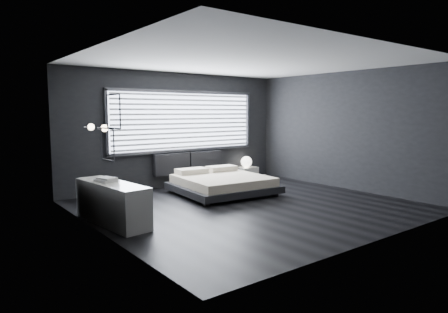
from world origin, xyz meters
TOP-DOWN VIEW (x-y plane):
  - room at (0.00, 0.00)m, footprint 6.04×6.00m
  - window at (0.20, 2.70)m, footprint 4.14×0.09m
  - headboard at (0.25, 2.64)m, footprint 1.96×0.16m
  - sconce_near at (-2.88, 0.05)m, footprint 0.18×0.11m
  - sconce_far at (-2.88, 0.65)m, footprint 0.18×0.11m
  - wall_art_upper at (-2.98, -0.55)m, footprint 0.01×0.48m
  - wall_art_lower at (-2.98, -0.30)m, footprint 0.01×0.48m
  - bed at (0.25, 1.26)m, footprint 2.18×2.09m
  - nightstand at (2.02, 2.50)m, footprint 0.56×0.47m
  - orb_lamp at (1.99, 2.45)m, footprint 0.30×0.30m
  - dresser at (-2.65, 0.43)m, footprint 0.66×1.75m
  - book_stack at (-2.67, 0.60)m, footprint 0.32×0.39m

SIDE VIEW (x-z plane):
  - nightstand at x=2.02m, z-range 0.00..0.32m
  - bed at x=0.25m, z-range -0.02..0.50m
  - dresser at x=-2.65m, z-range 0.00..0.68m
  - orb_lamp at x=1.99m, z-range 0.32..0.63m
  - headboard at x=0.25m, z-range 0.31..0.83m
  - book_stack at x=-2.67m, z-range 0.68..0.75m
  - wall_art_lower at x=-2.98m, z-range 1.14..1.62m
  - room at x=0.00m, z-range 0.00..2.80m
  - sconce_near at x=-2.88m, z-range 1.55..1.66m
  - sconce_far at x=-2.88m, z-range 1.55..1.66m
  - window at x=0.20m, z-range 0.85..2.37m
  - wall_art_upper at x=-2.98m, z-range 1.61..2.09m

